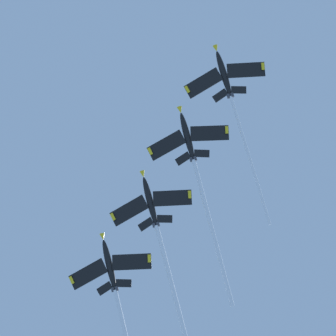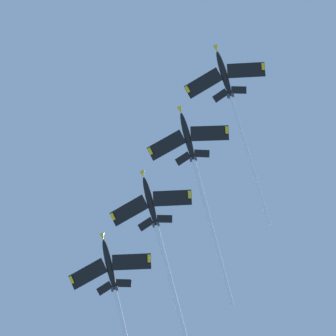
% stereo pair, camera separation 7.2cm
% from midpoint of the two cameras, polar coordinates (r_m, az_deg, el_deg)
% --- Properties ---
extents(jet_lead, '(27.91, 33.24, 22.47)m').
position_cam_midpoint_polar(jet_lead, '(169.63, 5.03, 5.79)').
color(jet_lead, black).
extents(jet_second, '(30.04, 35.09, 23.71)m').
position_cam_midpoint_polar(jet_second, '(165.36, 2.36, -0.53)').
color(jet_second, black).
extents(jet_third, '(29.64, 35.32, 24.08)m').
position_cam_midpoint_polar(jet_third, '(164.29, -0.57, -6.17)').
color(jet_third, black).
extents(jet_fourth, '(31.79, 37.99, 26.99)m').
position_cam_midpoint_polar(jet_fourth, '(164.37, -3.86, -11.56)').
color(jet_fourth, black).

